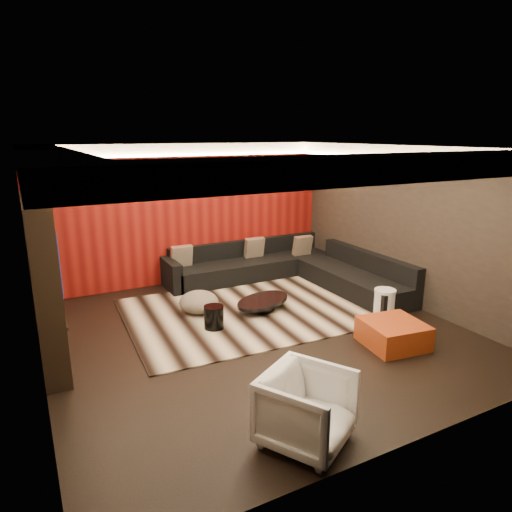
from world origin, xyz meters
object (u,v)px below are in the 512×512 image
drum_stool (214,317)px  white_side_table (384,302)px  armchair (306,409)px  sectional_sofa (289,270)px  coffee_table (263,304)px  orange_ottoman (393,334)px

drum_stool → white_side_table: (2.79, -0.78, 0.02)m
armchair → sectional_sofa: (2.50, 4.36, -0.11)m
coffee_table → orange_ottoman: bearing=-63.3°
orange_ottoman → sectional_sofa: bearing=86.7°
coffee_table → armchair: armchair is taller
orange_ottoman → armchair: bearing=-152.3°
drum_stool → white_side_table: bearing=-15.6°
drum_stool → sectional_sofa: size_ratio=0.10×
sectional_sofa → orange_ottoman: bearing=-93.3°
white_side_table → orange_ottoman: bearing=-126.9°
orange_ottoman → white_side_table: bearing=53.1°
drum_stool → orange_ottoman: size_ratio=0.45×
orange_ottoman → sectional_sofa: sectional_sofa is taller
orange_ottoman → drum_stool: bearing=140.4°
white_side_table → armchair: (-3.03, -2.16, 0.15)m
armchair → drum_stool: bearing=54.9°
armchair → sectional_sofa: bearing=29.7°
coffee_table → orange_ottoman: (1.03, -2.05, 0.07)m
coffee_table → orange_ottoman: 2.30m
white_side_table → armchair: armchair is taller
coffee_table → white_side_table: white_side_table is taller
drum_stool → armchair: (-0.24, -2.94, 0.17)m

